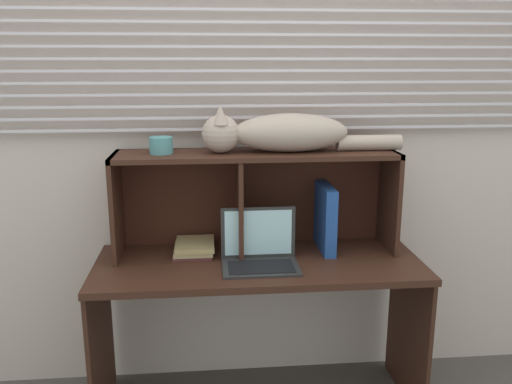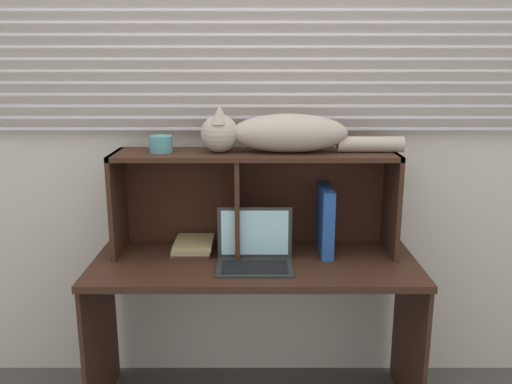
% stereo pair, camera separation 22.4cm
% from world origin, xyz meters
% --- Properties ---
extents(back_panel_with_blinds, '(4.40, 0.08, 2.50)m').
position_xyz_m(back_panel_with_blinds, '(0.00, 0.55, 1.26)').
color(back_panel_with_blinds, beige).
rests_on(back_panel_with_blinds, ground).
extents(desk, '(1.42, 0.55, 0.71)m').
position_xyz_m(desk, '(0.00, 0.23, 0.57)').
color(desk, '#3B2016').
rests_on(desk, ground).
extents(hutch_shelf_unit, '(1.25, 0.28, 0.46)m').
position_xyz_m(hutch_shelf_unit, '(-0.01, 0.39, 1.02)').
color(hutch_shelf_unit, '#3B2016').
rests_on(hutch_shelf_unit, desk).
extents(cat, '(0.89, 0.20, 0.20)m').
position_xyz_m(cat, '(0.10, 0.36, 1.25)').
color(cat, '#B8A191').
rests_on(cat, hutch_shelf_unit).
extents(laptop, '(0.32, 0.22, 0.24)m').
position_xyz_m(laptop, '(-0.00, 0.19, 0.76)').
color(laptop, '#2B2B2B').
rests_on(laptop, desk).
extents(binder_upright, '(0.05, 0.26, 0.30)m').
position_xyz_m(binder_upright, '(0.32, 0.36, 0.86)').
color(binder_upright, '#224A98').
rests_on(binder_upright, desk).
extents(book_stack, '(0.18, 0.22, 0.05)m').
position_xyz_m(book_stack, '(-0.28, 0.36, 0.74)').
color(book_stack, brown).
rests_on(book_stack, desk).
extents(small_basket, '(0.10, 0.10, 0.07)m').
position_xyz_m(small_basket, '(-0.41, 0.36, 1.21)').
color(small_basket, teal).
rests_on(small_basket, hutch_shelf_unit).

